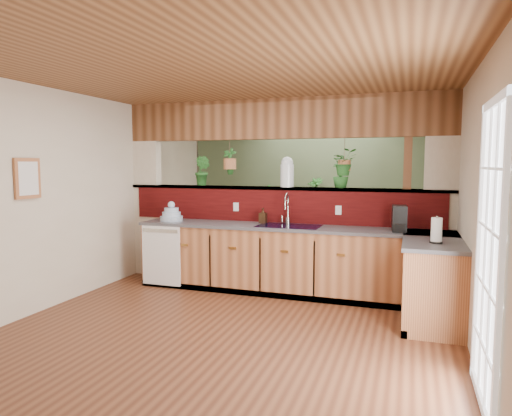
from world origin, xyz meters
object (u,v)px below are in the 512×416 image
(faucet, at_px, (287,207))
(coffee_maker, at_px, (399,220))
(shelving_console, at_px, (290,230))
(paper_towel, at_px, (436,231))
(glass_jar, at_px, (287,172))
(dish_stack, at_px, (172,215))
(soap_dispenser, at_px, (263,216))

(faucet, distance_m, coffee_maker, 1.46)
(faucet, height_order, shelving_console, faucet)
(paper_towel, relative_size, glass_jar, 0.68)
(paper_towel, bearing_deg, coffee_maker, 117.69)
(faucet, height_order, glass_jar, glass_jar)
(faucet, bearing_deg, dish_stack, -173.27)
(coffee_maker, distance_m, glass_jar, 1.66)
(faucet, bearing_deg, glass_jar, 105.08)
(dish_stack, relative_size, glass_jar, 0.77)
(coffee_maker, bearing_deg, dish_stack, 175.29)
(faucet, distance_m, dish_stack, 1.66)
(glass_jar, bearing_deg, paper_towel, -31.08)
(soap_dispenser, height_order, shelving_console, soap_dispenser)
(soap_dispenser, relative_size, coffee_maker, 0.68)
(faucet, distance_m, soap_dispenser, 0.36)
(dish_stack, relative_size, coffee_maker, 1.03)
(coffee_maker, height_order, glass_jar, glass_jar)
(shelving_console, bearing_deg, soap_dispenser, -100.66)
(dish_stack, bearing_deg, faucet, 6.73)
(faucet, relative_size, dish_stack, 1.32)
(soap_dispenser, height_order, glass_jar, glass_jar)
(soap_dispenser, relative_size, glass_jar, 0.51)
(faucet, height_order, coffee_maker, faucet)
(soap_dispenser, xyz_separation_m, shelving_console, (-0.17, 2.13, -0.51))
(faucet, xyz_separation_m, coffee_maker, (1.45, -0.19, -0.08))
(coffee_maker, distance_m, shelving_console, 3.07)
(dish_stack, height_order, glass_jar, glass_jar)
(glass_jar, bearing_deg, shelving_console, 103.27)
(coffee_maker, relative_size, shelving_console, 0.23)
(soap_dispenser, relative_size, shelving_console, 0.16)
(faucet, bearing_deg, coffee_maker, -7.64)
(faucet, xyz_separation_m, glass_jar, (-0.06, 0.22, 0.47))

